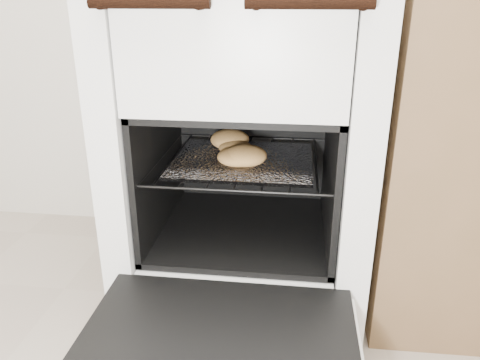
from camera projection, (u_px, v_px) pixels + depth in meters
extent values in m
cube|color=silver|center=(247.00, 137.00, 1.37)|extent=(0.66, 0.71, 1.01)
cylinder|color=black|center=(149.00, 3.00, 0.91)|extent=(0.24, 0.02, 0.02)
cylinder|color=black|center=(309.00, 3.00, 0.87)|extent=(0.24, 0.02, 0.02)
cube|color=black|center=(216.00, 349.00, 0.95)|extent=(0.57, 0.44, 0.03)
cube|color=silver|center=(216.00, 357.00, 0.95)|extent=(0.60, 0.46, 0.02)
cylinder|color=black|center=(161.00, 157.00, 1.33)|extent=(0.01, 0.46, 0.01)
cylinder|color=black|center=(330.00, 164.00, 1.28)|extent=(0.01, 0.46, 0.01)
cylinder|color=black|center=(233.00, 191.00, 1.10)|extent=(0.47, 0.01, 0.01)
cylinder|color=black|center=(252.00, 138.00, 1.51)|extent=(0.47, 0.01, 0.01)
cylinder|color=black|center=(175.00, 157.00, 1.33)|extent=(0.01, 0.44, 0.01)
cylinder|color=black|center=(197.00, 158.00, 1.32)|extent=(0.01, 0.44, 0.01)
cylinder|color=black|center=(221.00, 159.00, 1.31)|extent=(0.01, 0.44, 0.01)
cylinder|color=black|center=(244.00, 160.00, 1.31)|extent=(0.01, 0.44, 0.01)
cylinder|color=black|center=(267.00, 161.00, 1.30)|extent=(0.01, 0.44, 0.01)
cylinder|color=black|center=(291.00, 162.00, 1.29)|extent=(0.01, 0.44, 0.01)
cylinder|color=black|center=(316.00, 163.00, 1.28)|extent=(0.01, 0.44, 0.01)
cube|color=white|center=(243.00, 160.00, 1.28)|extent=(0.38, 0.33, 0.01)
ellipsoid|color=tan|center=(237.00, 157.00, 1.23)|extent=(0.15, 0.15, 0.04)
ellipsoid|color=tan|center=(245.00, 155.00, 1.23)|extent=(0.16, 0.16, 0.05)
ellipsoid|color=tan|center=(248.00, 155.00, 1.25)|extent=(0.10, 0.10, 0.04)
ellipsoid|color=tan|center=(230.00, 139.00, 1.36)|extent=(0.13, 0.13, 0.06)
ellipsoid|color=tan|center=(235.00, 148.00, 1.31)|extent=(0.12, 0.12, 0.04)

